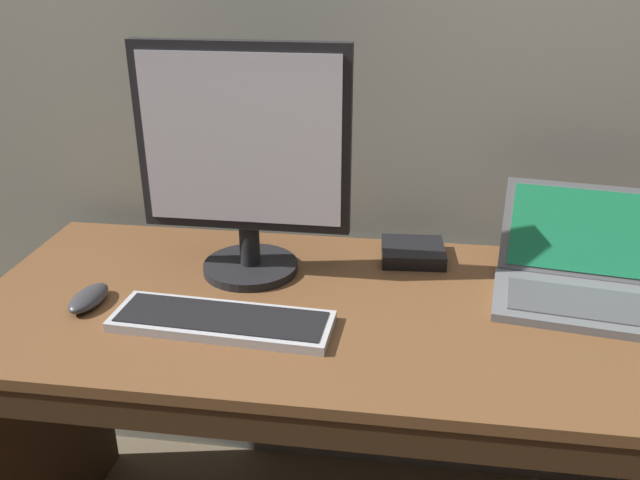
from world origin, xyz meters
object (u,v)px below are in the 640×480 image
Objects in this scene: laptop_space_gray at (586,283)px; wired_keyboard at (222,321)px; computer_mouse at (89,298)px; external_drive_box at (413,252)px; external_monitor at (244,162)px.

wired_keyboard is (-0.71, -0.20, -0.03)m from laptop_space_gray.
computer_mouse is 0.72m from external_drive_box.
external_monitor reaches higher than external_drive_box.
wired_keyboard is 0.29m from computer_mouse.
computer_mouse is at bearing 172.23° from wired_keyboard.
wired_keyboard is at bearing -164.18° from laptop_space_gray.
external_drive_box reaches higher than wired_keyboard.
external_drive_box is (0.65, 0.31, -0.00)m from computer_mouse.
external_monitor is 0.45m from external_drive_box.
computer_mouse is (-1.00, -0.16, -0.02)m from laptop_space_gray.
external_monitor is 1.16× the size of wired_keyboard.
wired_keyboard is at bearing -135.88° from external_drive_box.
laptop_space_gray is 0.38m from external_drive_box.
external_drive_box is at bearing 19.23° from external_monitor.
wired_keyboard is at bearing -89.96° from external_monitor.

